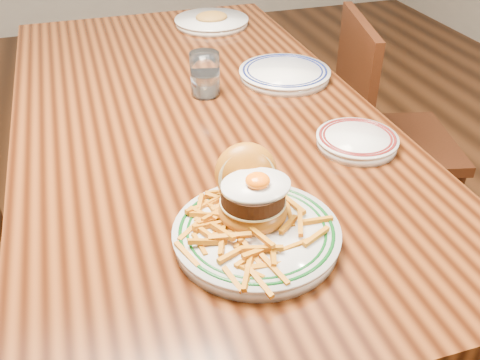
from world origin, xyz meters
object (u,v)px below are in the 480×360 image
object	(u,v)px
table	(196,141)
chair_right	(380,132)
side_plate	(357,140)
main_plate	(255,218)

from	to	relation	value
table	chair_right	xyz separation A→B (m)	(0.69, 0.23, -0.21)
chair_right	side_plate	xyz separation A→B (m)	(-0.40, -0.50, 0.32)
chair_right	main_plate	distance (m)	1.06
table	main_plate	distance (m)	0.51
main_plate	side_plate	size ratio (longest dim) A/B	1.65
table	side_plate	world-z (taller)	side_plate
chair_right	side_plate	distance (m)	0.72
chair_right	main_plate	size ratio (longest dim) A/B	2.84
chair_right	side_plate	world-z (taller)	chair_right
chair_right	side_plate	size ratio (longest dim) A/B	4.68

